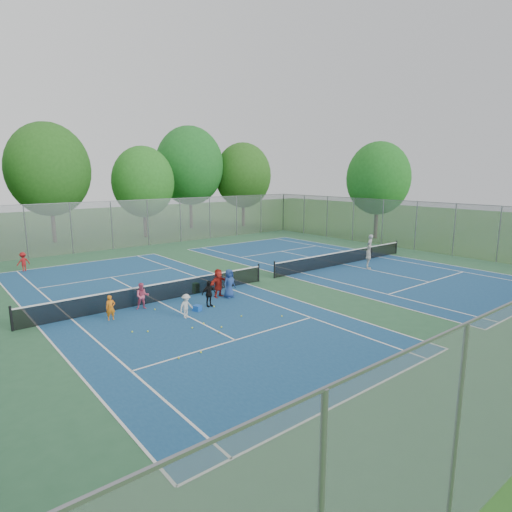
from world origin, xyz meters
The scene contains 36 objects.
ground centered at (0.00, 0.00, 0.00)m, with size 120.00×120.00×0.00m, color #25571B.
court_pad centered at (0.00, 0.00, 0.01)m, with size 32.00×32.00×0.01m, color #2C5D3A.
court_left centered at (-7.00, 0.00, 0.02)m, with size 10.97×23.77×0.01m, color navy.
court_right centered at (7.00, 0.00, 0.02)m, with size 10.97×23.77×0.01m, color navy.
net_left centered at (-7.00, 0.00, 0.46)m, with size 12.87×0.10×0.91m, color black.
net_right centered at (7.00, 0.00, 0.46)m, with size 12.87×0.10×0.91m, color black.
fence_north centered at (0.00, 16.00, 2.00)m, with size 32.00×0.10×4.00m, color gray.
fence_east centered at (16.00, 0.00, 2.00)m, with size 32.00×0.10×4.00m, color gray.
tree_nl centered at (-6.00, 23.00, 6.54)m, with size 7.20×7.20×10.69m.
tree_nc centered at (2.00, 21.00, 5.39)m, with size 6.00×6.00×8.85m.
tree_nr centered at (9.00, 24.00, 7.04)m, with size 7.60×7.60×11.42m.
tree_ne centered at (15.00, 22.00, 5.97)m, with size 6.60×6.60×9.77m.
tree_side_e centered at (19.00, 6.00, 5.74)m, with size 6.00×6.00×9.20m.
ball_crate centered at (-6.27, -2.45, 0.14)m, with size 0.33×0.33×0.28m, color blue.
ball_hopper centered at (-4.75, 0.17, 0.27)m, with size 0.28×0.28×0.55m, color green.
student_a centered at (-9.80, -1.17, 0.55)m, with size 0.40×0.27×1.11m, color orange.
student_b centered at (-8.09, -0.60, 0.63)m, with size 0.61×0.48×1.26m, color #CC4F6F.
student_c centered at (-7.14, -2.98, 0.54)m, with size 0.70×0.40×1.09m, color silver.
student_d centered at (-5.49, -2.23, 0.64)m, with size 0.75×0.31×1.28m, color black.
student_e centered at (-3.85, -1.60, 0.74)m, with size 0.72×0.47×1.48m, color navy.
student_f centered at (-4.22, -1.18, 0.74)m, with size 1.37×0.44×1.47m, color #B32319.
child_far_baseline centered at (-10.73, 11.61, 0.63)m, with size 0.81×0.46×1.25m, color maroon.
instructor centered at (10.50, 0.41, 0.87)m, with size 0.63×0.42×1.74m, color #98999B.
teen_court_b centered at (7.10, -2.01, 0.80)m, with size 0.93×0.39×1.59m, color silver.
tennis_ball_0 centered at (-5.20, -4.41, 0.03)m, with size 0.07×0.07×0.07m, color #A9C42D.
tennis_ball_1 centered at (-8.64, -6.60, 0.03)m, with size 0.07×0.07×0.07m, color #DFEF37.
tennis_ball_2 centered at (-6.99, -4.15, 0.03)m, with size 0.07×0.07×0.07m, color #E1F438.
tennis_ball_3 centered at (-9.48, -6.53, 0.03)m, with size 0.07×0.07×0.07m, color gold.
tennis_ball_4 centered at (-7.74, -1.14, 0.03)m, with size 0.07×0.07×0.07m, color #DDF238.
tennis_ball_5 centered at (-9.22, -3.54, 0.03)m, with size 0.07×0.07×0.07m, color #D6EB36.
tennis_ball_6 centered at (-6.66, -4.98, 0.03)m, with size 0.07×0.07×0.07m, color yellow.
tennis_ball_7 centered at (-5.39, -2.50, 0.03)m, with size 0.07×0.07×0.07m, color #DCEE37.
tennis_ball_8 centered at (-7.63, -4.30, 0.03)m, with size 0.07×0.07×0.07m, color #D9EF37.
tennis_ball_9 centered at (-3.81, -5.53, 0.03)m, with size 0.07×0.07×0.07m, color #D8EC37.
tennis_ball_10 centered at (-9.71, -3.18, 0.03)m, with size 0.07×0.07×0.07m, color #CBF037.
tennis_ball_11 centered at (-7.08, -5.42, 0.03)m, with size 0.07×0.07×0.07m, color gold.
Camera 1 is at (-16.00, -18.79, 6.25)m, focal length 30.00 mm.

